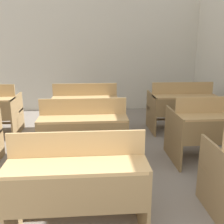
# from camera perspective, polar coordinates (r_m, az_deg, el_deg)

# --- Properties ---
(wall_back) EXTENTS (6.00, 0.06, 2.85)m
(wall_back) POSITION_cam_1_polar(r_m,az_deg,el_deg) (6.48, -7.76, 12.90)
(wall_back) COLOR beige
(wall_back) RESTS_ON ground_plane
(bench_front_center) EXTENTS (1.14, 0.77, 0.93)m
(bench_front_center) POSITION_cam_1_polar(r_m,az_deg,el_deg) (2.38, -7.29, -14.62)
(bench_front_center) COLOR #95764C
(bench_front_center) RESTS_ON ground_plane
(bench_second_center) EXTENTS (1.14, 0.77, 0.93)m
(bench_second_center) POSITION_cam_1_polar(r_m,az_deg,el_deg) (3.58, -6.15, -4.20)
(bench_second_center) COLOR olive
(bench_second_center) RESTS_ON ground_plane
(bench_second_right) EXTENTS (1.14, 0.77, 0.93)m
(bench_second_right) POSITION_cam_1_polar(r_m,az_deg,el_deg) (3.94, 21.21, -3.40)
(bench_second_right) COLOR olive
(bench_second_right) RESTS_ON ground_plane
(bench_third_center) EXTENTS (1.14, 0.77, 0.93)m
(bench_third_center) POSITION_cam_1_polar(r_m,az_deg,el_deg) (4.81, -5.80, 0.80)
(bench_third_center) COLOR olive
(bench_third_center) RESTS_ON ground_plane
(bench_third_right) EXTENTS (1.14, 0.77, 0.93)m
(bench_third_right) POSITION_cam_1_polar(r_m,az_deg,el_deg) (5.11, 14.79, 1.19)
(bench_third_right) COLOR olive
(bench_third_right) RESTS_ON ground_plane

